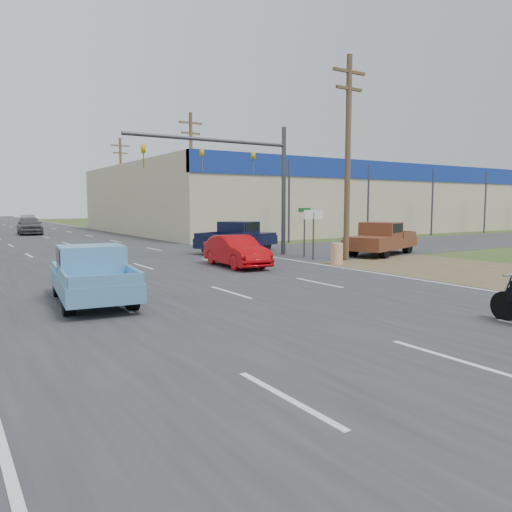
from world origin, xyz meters
TOP-DOWN VIEW (x-y plane):
  - ground at (0.00, 0.00)m, footprint 200.00×200.00m
  - main_road at (0.00, 40.00)m, footprint 15.00×180.00m
  - cross_road at (0.00, 18.00)m, footprint 120.00×10.00m
  - dirt_verge at (11.00, 10.00)m, footprint 8.00×18.00m
  - big_box_store at (32.00, 39.93)m, footprint 50.00×28.10m
  - utility_pole_1 at (9.50, 13.00)m, footprint 2.00×0.28m
  - utility_pole_2 at (9.50, 31.00)m, footprint 2.00×0.28m
  - utility_pole_3 at (9.50, 49.00)m, footprint 2.00×0.28m
  - tree_3 at (55.00, 70.00)m, footprint 8.40×8.40m
  - tree_5 at (30.00, 95.00)m, footprint 7.98×7.98m
  - barrel_0 at (8.00, 12.00)m, footprint 0.56×0.56m
  - barrel_1 at (8.40, 20.50)m, footprint 0.56×0.56m
  - lane_sign at (8.20, 14.00)m, footprint 1.20×0.08m
  - street_name_sign at (8.80, 15.50)m, footprint 0.80×0.08m
  - signal_mast at (5.82, 17.00)m, footprint 9.12×0.40m
  - red_convertible at (3.50, 13.62)m, footprint 1.79×4.35m
  - blue_pickup at (-4.07, 8.84)m, footprint 2.43×5.10m
  - navy_pickup at (7.12, 19.55)m, footprint 5.84×4.05m
  - brown_pickup at (12.92, 13.95)m, footprint 5.88×3.89m
  - distant_car_grey at (-0.50, 45.16)m, footprint 2.38×5.16m
  - distant_car_silver at (1.56, 60.55)m, footprint 2.63×5.59m

SIDE VIEW (x-z plane):
  - ground at x=0.00m, z-range 0.00..0.00m
  - dirt_verge at x=11.00m, z-range 0.00..0.01m
  - cross_road at x=0.00m, z-range 0.00..0.02m
  - main_road at x=0.00m, z-range 0.00..0.02m
  - barrel_0 at x=8.00m, z-range 0.00..1.00m
  - barrel_1 at x=8.40m, z-range 0.00..1.00m
  - red_convertible at x=3.50m, z-range 0.00..1.40m
  - distant_car_silver at x=1.56m, z-range 0.00..1.58m
  - blue_pickup at x=-4.07m, z-range 0.01..1.64m
  - distant_car_grey at x=-0.50m, z-range 0.00..1.71m
  - navy_pickup at x=7.12m, z-range 0.01..1.82m
  - brown_pickup at x=12.92m, z-range 0.01..1.83m
  - street_name_sign at x=8.80m, z-range 0.30..2.91m
  - lane_sign at x=8.20m, z-range 0.64..3.16m
  - big_box_store at x=32.00m, z-range 0.01..6.61m
  - signal_mast at x=5.82m, z-range 1.30..8.30m
  - utility_pole_1 at x=9.50m, z-range 0.32..10.32m
  - utility_pole_2 at x=9.50m, z-range 0.32..10.32m
  - utility_pole_3 at x=9.50m, z-range 0.32..10.32m
  - tree_5 at x=30.00m, z-range 0.94..10.82m
  - tree_3 at x=55.00m, z-range 0.99..11.39m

